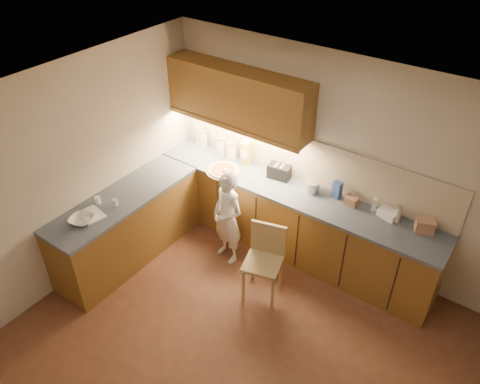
{
  "coord_description": "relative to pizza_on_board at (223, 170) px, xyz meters",
  "views": [
    {
      "loc": [
        1.8,
        -2.43,
        4.2
      ],
      "look_at": [
        -0.8,
        1.2,
        1.0
      ],
      "focal_mm": 35.0,
      "sensor_mm": 36.0,
      "label": 1
    }
  ],
  "objects": [
    {
      "name": "canister_b",
      "position": [
        -0.63,
        0.35,
        0.11
      ],
      "size": [
        0.14,
        0.14,
        0.25
      ],
      "rotation": [
        0.0,
        0.0,
        -0.05
      ],
      "color": "beige",
      "rests_on": "l_counter"
    },
    {
      "name": "l_counter",
      "position": [
        0.38,
        -0.28,
        -0.48
      ],
      "size": [
        3.77,
        2.62,
        0.92
      ],
      "color": "brown",
      "rests_on": "ground"
    },
    {
      "name": "child",
      "position": [
        0.39,
        -0.44,
        -0.31
      ],
      "size": [
        0.52,
        0.4,
        1.26
      ],
      "primitive_type": "imported",
      "rotation": [
        0.0,
        0.0,
        -0.24
      ],
      "color": "white",
      "rests_on": "ground"
    },
    {
      "name": "oil_jug",
      "position": [
        0.12,
        0.34,
        0.14
      ],
      "size": [
        0.13,
        0.11,
        0.36
      ],
      "rotation": [
        0.0,
        0.0,
        0.19
      ],
      "color": "gold",
      "rests_on": "l_counter"
    },
    {
      "name": "wooden_chair",
      "position": [
        1.07,
        -0.64,
        -0.41
      ],
      "size": [
        0.51,
        0.51,
        0.91
      ],
      "rotation": [
        0.0,
        0.0,
        0.28
      ],
      "color": "tan",
      "rests_on": "ground"
    },
    {
      "name": "dough_cloth",
      "position": [
        -0.66,
        -1.58,
        -0.01
      ],
      "size": [
        0.33,
        0.28,
        0.02
      ],
      "primitive_type": "cube",
      "rotation": [
        0.0,
        0.0,
        -0.18
      ],
      "color": "white",
      "rests_on": "l_counter"
    },
    {
      "name": "canister_c",
      "position": [
        -0.27,
        0.32,
        0.12
      ],
      "size": [
        0.14,
        0.14,
        0.27
      ],
      "rotation": [
        0.0,
        0.0,
        0.31
      ],
      "color": "white",
      "rests_on": "l_counter"
    },
    {
      "name": "blue_box",
      "position": [
        1.42,
        0.35,
        0.09
      ],
      "size": [
        0.12,
        0.09,
        0.21
      ],
      "primitive_type": "cube",
      "rotation": [
        0.0,
        0.0,
        -0.2
      ],
      "color": "#2E4A8B",
      "rests_on": "l_counter"
    },
    {
      "name": "white_bottle",
      "position": [
        1.88,
        0.36,
        0.06
      ],
      "size": [
        0.07,
        0.07,
        0.16
      ],
      "primitive_type": "cube",
      "rotation": [
        0.0,
        0.0,
        0.31
      ],
      "color": "silver",
      "rests_on": "l_counter"
    },
    {
      "name": "backsplash",
      "position": [
        0.92,
        0.46,
        0.27
      ],
      "size": [
        3.75,
        0.02,
        0.58
      ],
      "primitive_type": "cube",
      "color": "beige",
      "rests_on": "l_counter"
    },
    {
      "name": "toaster",
      "position": [
        0.65,
        0.3,
        0.07
      ],
      "size": [
        0.3,
        0.2,
        0.18
      ],
      "rotation": [
        0.0,
        0.0,
        0.14
      ],
      "color": "black",
      "rests_on": "l_counter"
    },
    {
      "name": "room",
      "position": [
        1.3,
        -1.53,
        0.74
      ],
      "size": [
        4.54,
        4.5,
        2.62
      ],
      "color": "#58301E",
      "rests_on": "ground"
    },
    {
      "name": "card_box_a",
      "position": [
        1.63,
        0.31,
        0.03
      ],
      "size": [
        0.16,
        0.12,
        0.11
      ],
      "primitive_type": "cube",
      "rotation": [
        0.0,
        0.0,
        -0.08
      ],
      "color": "#997352",
      "rests_on": "l_counter"
    },
    {
      "name": "steel_pot",
      "position": [
        1.13,
        0.28,
        0.05
      ],
      "size": [
        0.19,
        0.19,
        0.14
      ],
      "color": "#B6B6BB",
      "rests_on": "l_counter"
    },
    {
      "name": "card_box_b",
      "position": [
        2.46,
        0.33,
        0.06
      ],
      "size": [
        0.24,
        0.22,
        0.15
      ],
      "primitive_type": "cube",
      "rotation": [
        0.0,
        0.0,
        0.4
      ],
      "color": "tan",
      "rests_on": "l_counter"
    },
    {
      "name": "flat_pack",
      "position": [
        2.06,
        0.34,
        0.02
      ],
      "size": [
        0.24,
        0.19,
        0.09
      ],
      "primitive_type": "cube",
      "rotation": [
        0.0,
        0.0,
        -0.23
      ],
      "color": "white",
      "rests_on": "l_counter"
    },
    {
      "name": "canister_a",
      "position": [
        -0.66,
        0.36,
        0.13
      ],
      "size": [
        0.15,
        0.15,
        0.29
      ],
      "rotation": [
        0.0,
        0.0,
        -0.25
      ],
      "color": "silver",
      "rests_on": "l_counter"
    },
    {
      "name": "spice_jar_b",
      "position": [
        -0.58,
        -1.3,
        0.02
      ],
      "size": [
        0.08,
        0.08,
        0.08
      ],
      "primitive_type": "cylinder",
      "rotation": [
        0.0,
        0.0,
        -0.43
      ],
      "color": "silver",
      "rests_on": "l_counter"
    },
    {
      "name": "pizza_on_board",
      "position": [
        0.0,
        0.0,
        0.0
      ],
      "size": [
        0.45,
        0.45,
        0.18
      ],
      "rotation": [
        0.0,
        0.0,
        -0.12
      ],
      "color": "tan",
      "rests_on": "l_counter"
    },
    {
      "name": "canister_d",
      "position": [
        -0.11,
        0.33,
        0.1
      ],
      "size": [
        0.15,
        0.15,
        0.25
      ],
      "rotation": [
        0.0,
        0.0,
        -0.42
      ],
      "color": "silver",
      "rests_on": "l_counter"
    },
    {
      "name": "spice_jar_a",
      "position": [
        -0.78,
        -1.38,
        0.02
      ],
      "size": [
        0.08,
        0.08,
        0.09
      ],
      "primitive_type": "cylinder",
      "rotation": [
        0.0,
        0.0,
        -0.25
      ],
      "color": "white",
      "rests_on": "l_counter"
    },
    {
      "name": "tall_jar",
      "position": [
        2.17,
        0.32,
        0.09
      ],
      "size": [
        0.07,
        0.07,
        0.21
      ],
      "rotation": [
        0.0,
        0.0,
        0.07
      ],
      "color": "beige",
      "rests_on": "l_counter"
    },
    {
      "name": "upper_cabinets",
      "position": [
        0.02,
        0.3,
        0.91
      ],
      "size": [
        1.95,
        0.36,
        0.73
      ],
      "color": "brown",
      "rests_on": "ground"
    },
    {
      "name": "mixing_bowl",
      "position": [
        -0.65,
        -1.72,
        0.01
      ],
      "size": [
        0.32,
        0.32,
        0.06
      ],
      "primitive_type": "imported",
      "rotation": [
        0.0,
        0.0,
        0.26
      ],
      "color": "white",
      "rests_on": "l_counter"
    }
  ]
}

